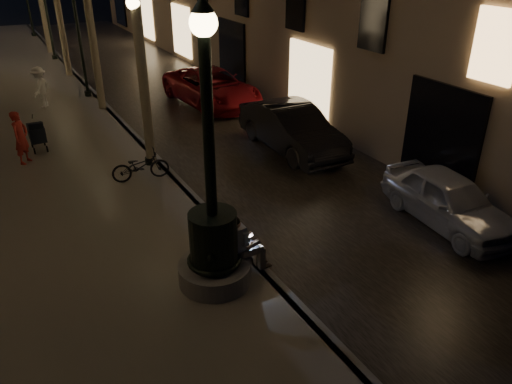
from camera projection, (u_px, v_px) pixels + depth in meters
ground at (102, 106)px, 20.29m from camera, size 120.00×120.00×0.00m
cobble_lane at (172, 95)px, 21.59m from camera, size 6.00×45.00×0.02m
curb_strip at (102, 103)px, 20.24m from camera, size 0.25×45.00×0.20m
fountain_lamppost at (213, 237)px, 9.22m from camera, size 1.40×1.40×5.21m
seated_man_laptop at (243, 242)px, 9.63m from camera, size 0.93×0.31×1.30m
lamp_curb_a at (139, 59)px, 13.25m from camera, size 0.36×0.36×4.81m
lamp_curb_b at (77, 20)px, 19.45m from camera, size 0.36×0.36×4.81m
stroller at (37, 133)px, 15.33m from camera, size 0.47×1.08×1.11m
car_front at (449, 200)px, 11.74m from camera, size 1.81×3.78×1.25m
car_second at (292, 128)px, 15.76m from camera, size 1.63×4.50×1.47m
car_third at (212, 87)px, 20.15m from camera, size 2.75×5.26×1.41m
pedestrian_red at (21, 138)px, 14.37m from camera, size 0.65×0.68×1.56m
pedestrian_white at (40, 87)px, 19.15m from camera, size 1.02×1.16×1.55m
bicycle at (140, 166)px, 13.51m from camera, size 1.61×0.77×0.81m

